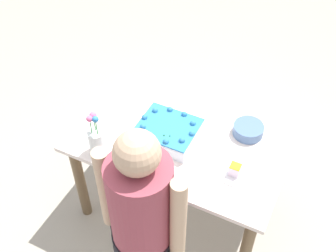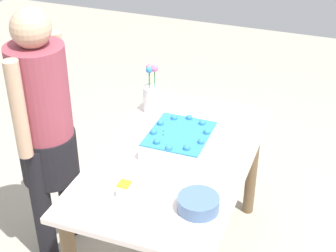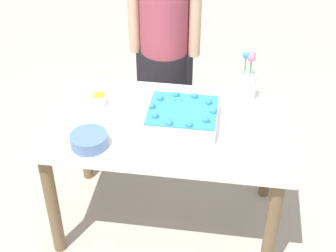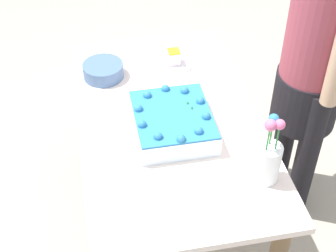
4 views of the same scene
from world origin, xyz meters
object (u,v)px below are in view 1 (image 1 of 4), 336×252
at_px(cake_knife, 129,96).
at_px(flower_vase, 97,139).
at_px(sheet_cake, 168,131).
at_px(serving_plate_with_slice, 235,172).
at_px(person_standing, 143,226).
at_px(fruit_bowl, 248,130).

relative_size(cake_knife, flower_vase, 0.65).
relative_size(sheet_cake, serving_plate_with_slice, 2.00).
bearing_deg(serving_plate_with_slice, person_standing, -114.98).
relative_size(sheet_cake, cake_knife, 1.88).
xyz_separation_m(cake_knife, person_standing, (0.60, -0.91, 0.11)).
bearing_deg(person_standing, fruit_bowl, -14.39).
xyz_separation_m(cake_knife, flower_vase, (0.08, -0.51, 0.10)).
distance_m(sheet_cake, person_standing, 0.72).
bearing_deg(sheet_cake, serving_plate_with_slice, -12.31).
xyz_separation_m(cake_knife, fruit_bowl, (0.84, 0.02, 0.03)).
relative_size(serving_plate_with_slice, flower_vase, 0.61).
xyz_separation_m(serving_plate_with_slice, cake_knife, (-0.88, 0.33, -0.02)).
relative_size(sheet_cake, person_standing, 0.24).
bearing_deg(flower_vase, fruit_bowl, 34.90).
relative_size(flower_vase, fruit_bowl, 1.57).
bearing_deg(sheet_cake, cake_knife, 151.26).
height_order(serving_plate_with_slice, fruit_bowl, serving_plate_with_slice).
bearing_deg(fruit_bowl, sheet_cake, -151.20).
bearing_deg(sheet_cake, flower_vase, -138.10).
height_order(sheet_cake, cake_knife, sheet_cake).
height_order(cake_knife, flower_vase, flower_vase).
height_order(sheet_cake, flower_vase, flower_vase).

